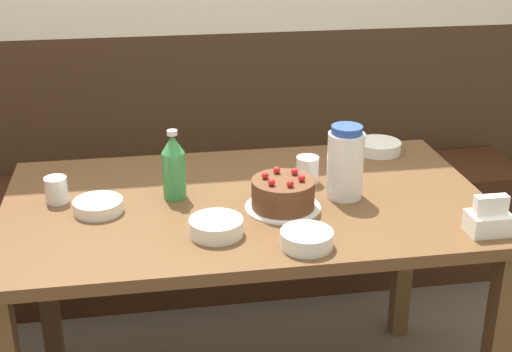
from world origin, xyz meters
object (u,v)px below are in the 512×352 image
object	(u,v)px
bowl_rice_small	(307,239)
glass_water_tall	(307,170)
soju_bottle	(174,166)
napkin_holder	(489,219)
bowl_soup_white	(98,206)
water_pitcher	(345,163)
bowl_sauce_shallow	(216,227)
birthday_cake	(283,194)
glass_tumbler_short	(56,190)
bowl_side_dish	(378,147)
bench_seat	(217,232)

from	to	relation	value
bowl_rice_small	glass_water_tall	size ratio (longest dim) A/B	1.65
soju_bottle	bowl_rice_small	size ratio (longest dim) A/B	1.53
napkin_holder	bowl_soup_white	bearing A→B (deg)	163.79
water_pitcher	bowl_sauce_shallow	size ratio (longest dim) A/B	1.52
birthday_cake	glass_tumbler_short	bearing A→B (deg)	166.74
birthday_cake	bowl_side_dish	size ratio (longest dim) A/B	1.42
bowl_soup_white	water_pitcher	bearing A→B (deg)	-0.67
bench_seat	bowl_rice_small	size ratio (longest dim) A/B	19.51
water_pitcher	napkin_holder	size ratio (longest dim) A/B	1.96
bowl_sauce_shallow	birthday_cake	bearing A→B (deg)	31.99
birthday_cake	bowl_soup_white	size ratio (longest dim) A/B	1.56
water_pitcher	bowl_side_dish	xyz separation A→B (m)	(0.21, 0.33, -0.09)
bowl_rice_small	bowl_side_dish	xyz separation A→B (m)	(0.39, 0.61, -0.00)
water_pitcher	bowl_side_dish	size ratio (longest dim) A/B	1.44
water_pitcher	bowl_side_dish	distance (m)	0.40
soju_bottle	napkin_holder	bearing A→B (deg)	-24.34
soju_bottle	bowl_sauce_shallow	bearing A→B (deg)	-70.06
bench_seat	soju_bottle	distance (m)	1.02
bowl_sauce_shallow	soju_bottle	bearing A→B (deg)	109.94
bench_seat	birthday_cake	distance (m)	1.08
birthday_cake	bowl_side_dish	world-z (taller)	birthday_cake
bench_seat	glass_water_tall	world-z (taller)	glass_water_tall
birthday_cake	bowl_rice_small	world-z (taller)	birthday_cake
glass_tumbler_short	soju_bottle	bearing A→B (deg)	-3.57
water_pitcher	glass_water_tall	size ratio (longest dim) A/B	2.64
birthday_cake	bowl_sauce_shallow	xyz separation A→B (m)	(-0.20, -0.13, -0.02)
napkin_holder	bowl_rice_small	bearing A→B (deg)	179.69
bench_seat	birthday_cake	size ratio (longest dim) A/B	12.26
bowl_rice_small	bowl_side_dish	size ratio (longest dim) A/B	0.90
water_pitcher	napkin_holder	distance (m)	0.43
bowl_side_dish	glass_tumbler_short	xyz separation A→B (m)	(-1.04, -0.23, 0.02)
glass_tumbler_short	bowl_rice_small	bearing A→B (deg)	-30.38
bowl_sauce_shallow	napkin_holder	bearing A→B (deg)	-8.54
bowl_soup_white	bowl_sauce_shallow	size ratio (longest dim) A/B	0.97
soju_bottle	bowl_soup_white	xyz separation A→B (m)	(-0.22, -0.07, -0.08)
glass_tumbler_short	bowl_sauce_shallow	bearing A→B (deg)	-32.74
glass_water_tall	bench_seat	bearing A→B (deg)	105.42
napkin_holder	bowl_side_dish	distance (m)	0.62
bowl_rice_small	water_pitcher	bearing A→B (deg)	57.94
birthday_cake	bowl_side_dish	xyz separation A→B (m)	(0.41, 0.38, -0.02)
birthday_cake	water_pitcher	distance (m)	0.21
birthday_cake	glass_water_tall	xyz separation A→B (m)	(0.11, 0.17, -0.00)
soju_bottle	glass_tumbler_short	world-z (taller)	soju_bottle
glass_water_tall	water_pitcher	bearing A→B (deg)	-55.29
bowl_sauce_shallow	bowl_side_dish	bearing A→B (deg)	39.87
bowl_rice_small	glass_water_tall	xyz separation A→B (m)	(0.10, 0.40, 0.02)
bowl_rice_small	soju_bottle	bearing A→B (deg)	130.90
birthday_cake	bench_seat	bearing A→B (deg)	95.83
bench_seat	bowl_rice_small	xyz separation A→B (m)	(0.11, -1.14, 0.55)
soju_bottle	bowl_rice_small	world-z (taller)	soju_bottle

